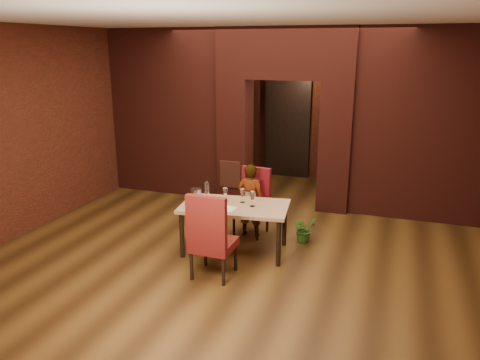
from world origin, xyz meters
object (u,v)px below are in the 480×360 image
Objects in this scene: chair_far at (251,202)px; wine_bucket at (196,195)px; wine_glass_b at (243,196)px; wine_glass_c at (252,199)px; wine_glass_a at (225,195)px; potted_plant at (304,229)px; chair_near at (214,234)px; water_bottle at (207,190)px; person_seated at (250,200)px; dining_table at (235,228)px.

chair_far reaches higher than wine_bucket.
chair_far is 5.09× the size of wine_glass_b.
wine_glass_c reaches higher than wine_glass_b.
wine_glass_c is at bearing -31.36° from wine_glass_b.
wine_glass_a reaches higher than potted_plant.
wine_glass_b is (0.07, 0.92, 0.24)m from chair_near.
wine_glass_c is at bearing -11.47° from wine_glass_a.
wine_bucket is (-0.64, -0.18, -0.01)m from wine_glass_b.
wine_bucket is at bearing -126.70° from water_bottle.
wine_bucket is at bearing 47.89° from person_seated.
person_seated is at bearing 79.89° from dining_table.
wine_bucket is at bearing -164.32° from wine_glass_b.
person_seated is 0.93m from potted_plant.
dining_table is at bearing 86.93° from person_seated.
wine_glass_b is (0.05, -0.56, 0.29)m from chair_far.
chair_far is at bearing 179.35° from potted_plant.
potted_plant is at bearing 26.75° from wine_bucket.
wine_glass_a is at bearing -174.60° from wine_glass_b.
water_bottle reaches higher than wine_glass_b.
dining_table is 7.35× the size of wine_glass_b.
wine_glass_a is (-0.18, 0.90, 0.23)m from chair_near.
chair_near reaches higher than potted_plant.
chair_far is 0.68m from wine_glass_a.
potted_plant is (0.88, 1.47, -0.37)m from chair_near.
wine_glass_b is 0.67m from wine_bucket.
wine_bucket reaches higher than potted_plant.
person_seated is 2.93× the size of potted_plant.
dining_table is 1.12m from potted_plant.
water_bottle reaches higher than potted_plant.
person_seated is at bearing -176.32° from potted_plant.
person_seated is 0.78m from water_bottle.
chair_near is at bearing -107.76° from wine_glass_c.
wine_glass_c is at bearing 110.12° from person_seated.
wine_glass_a is 0.91× the size of wine_glass_c.
person_seated reaches higher than water_bottle.
wine_glass_c is 0.83m from wine_bucket.
chair_far is at bearing 50.72° from water_bottle.
chair_far reaches higher than wine_glass_a.
dining_table is 0.48m from wine_glass_b.
potted_plant is (0.85, -0.01, -0.33)m from chair_far.
wine_glass_a is 1.35m from potted_plant.
wine_glass_c is 0.73m from water_bottle.
wine_glass_a is 0.45m from wine_glass_c.
water_bottle is at bearing -176.01° from wine_glass_b.
chair_near is 0.99× the size of person_seated.
person_seated is 0.60m from wine_glass_a.
chair_far is (0.02, 0.69, 0.17)m from dining_table.
potted_plant is (1.34, 0.59, -0.65)m from water_bottle.
chair_far is at bearing 95.18° from wine_glass_b.
chair_near is 4.09× the size of water_bottle.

